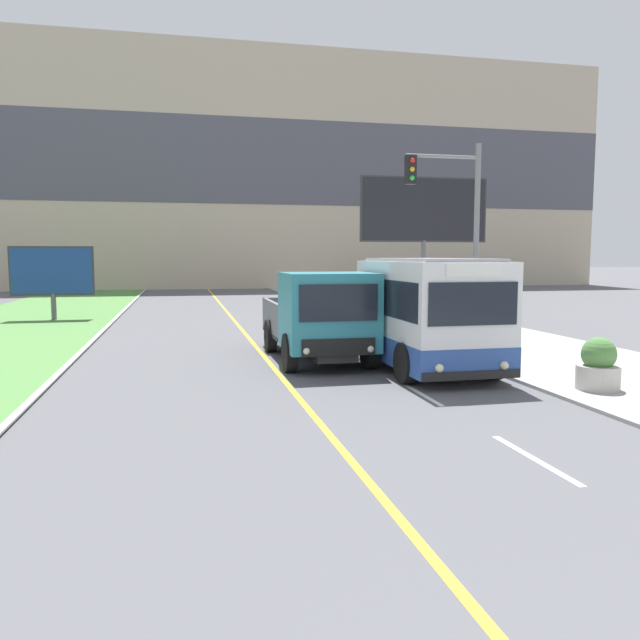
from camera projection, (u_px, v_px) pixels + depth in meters
apartment_block_background at (204, 171)px, 60.36m from camera, size 80.00×8.04×22.43m
city_bus at (428, 315)px, 16.58m from camera, size 2.61×5.35×3.01m
dump_truck at (322, 319)px, 17.62m from camera, size 2.51×6.27×2.63m
traffic_light_mast at (457, 224)px, 17.97m from camera, size 2.28×0.32×6.29m
billboard_large at (424, 213)px, 30.16m from camera, size 6.43×0.24×6.86m
billboard_small at (52, 272)px, 29.74m from camera, size 3.81×0.24×3.54m
planter_round_near at (598, 366)px, 14.02m from camera, size 0.95×0.95×1.18m
planter_round_second at (486, 336)px, 19.24m from camera, size 0.99×0.99×1.19m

